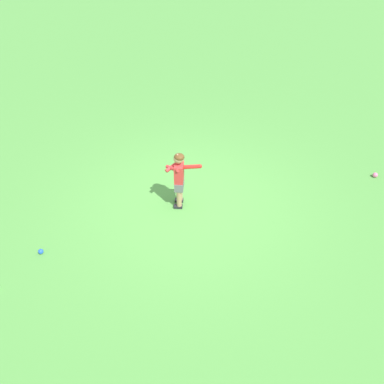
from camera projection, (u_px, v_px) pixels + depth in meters
The scene contains 4 objects.
ground_plane at pixel (192, 203), 7.23m from camera, with size 40.00×40.00×0.00m, color #519942.
child_batter at pixel (179, 175), 6.80m from camera, with size 0.44×0.54×1.08m.
play_ball_midfield at pixel (375, 175), 7.82m from camera, with size 0.10×0.10×0.10m, color pink.
play_ball_behind_batter at pixel (41, 251), 6.25m from camera, with size 0.08×0.08×0.08m, color blue.
Camera 1 is at (4.06, 3.74, 4.68)m, focal length 37.36 mm.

